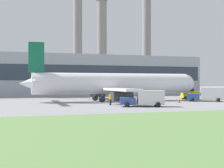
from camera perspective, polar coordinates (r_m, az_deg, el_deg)
The scene contains 11 objects.
ground_plane at distance 50.44m, azimuth -2.15°, elevation -3.45°, with size 400.00×400.00×0.00m, color gray.
terminal_building at distance 81.60m, azimuth -8.71°, elevation 1.78°, with size 70.44×13.11×21.31m.
smokestack_left at distance 108.80m, azimuth -6.28°, elevation 9.49°, with size 3.45×3.45×41.23m.
smokestack_right at distance 109.89m, azimuth -1.84°, elevation 7.22°, with size 3.84×3.84×32.94m.
smokestack_far at distance 119.71m, azimuth 6.37°, elevation 7.80°, with size 3.70×3.70×37.76m.
airplane at distance 54.65m, azimuth -0.09°, elevation 0.00°, with size 31.82×27.04×9.89m.
pushback_tug at distance 62.49m, azimuth 14.08°, elevation -1.90°, with size 3.48×2.79×2.09m.
baggage_truck at distance 42.54m, azimuth 6.09°, elevation -2.66°, with size 6.27×3.93×2.20m.
fuel_truck at distance 56.43m, azimuth 17.12°, elevation -1.87°, with size 6.31×5.15×2.39m.
ground_crew_person at distance 45.24m, azimuth -0.29°, elevation -2.78°, with size 0.47×0.47×1.69m.
traffic_cone_near_nose at distance 52.11m, azimuth 12.16°, elevation -2.99°, with size 0.53×0.53×0.69m.
Camera 1 is at (-13.24, -48.57, 3.23)m, focal length 50.00 mm.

